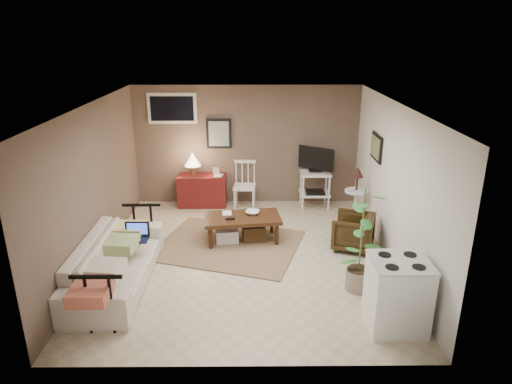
{
  "coord_description": "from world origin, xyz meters",
  "views": [
    {
      "loc": [
        0.12,
        -6.47,
        3.39
      ],
      "look_at": [
        0.17,
        0.35,
        0.97
      ],
      "focal_mm": 32.0,
      "sensor_mm": 36.0,
      "label": 1
    }
  ],
  "objects_px": {
    "sofa": "(115,255)",
    "spindle_chair": "(245,187)",
    "armchair": "(353,230)",
    "tv_stand": "(315,176)",
    "side_table": "(356,189)",
    "stove": "(397,294)",
    "potted_plant": "(362,237)",
    "coffee_table": "(242,227)",
    "red_console": "(201,187)"
  },
  "relations": [
    {
      "from": "sofa",
      "to": "spindle_chair",
      "type": "height_order",
      "value": "spindle_chair"
    },
    {
      "from": "side_table",
      "to": "spindle_chair",
      "type": "bearing_deg",
      "value": 156.68
    },
    {
      "from": "armchair",
      "to": "potted_plant",
      "type": "height_order",
      "value": "potted_plant"
    },
    {
      "from": "spindle_chair",
      "to": "side_table",
      "type": "height_order",
      "value": "side_table"
    },
    {
      "from": "sofa",
      "to": "armchair",
      "type": "bearing_deg",
      "value": -73.15
    },
    {
      "from": "coffee_table",
      "to": "side_table",
      "type": "distance_m",
      "value": 2.21
    },
    {
      "from": "tv_stand",
      "to": "side_table",
      "type": "distance_m",
      "value": 1.07
    },
    {
      "from": "coffee_table",
      "to": "armchair",
      "type": "height_order",
      "value": "armchair"
    },
    {
      "from": "spindle_chair",
      "to": "armchair",
      "type": "relative_size",
      "value": 1.47
    },
    {
      "from": "red_console",
      "to": "armchair",
      "type": "relative_size",
      "value": 1.73
    },
    {
      "from": "tv_stand",
      "to": "side_table",
      "type": "xyz_separation_m",
      "value": [
        0.63,
        -0.87,
        0.03
      ]
    },
    {
      "from": "red_console",
      "to": "spindle_chair",
      "type": "bearing_deg",
      "value": -7.74
    },
    {
      "from": "red_console",
      "to": "spindle_chair",
      "type": "xyz_separation_m",
      "value": [
        0.88,
        -0.12,
        0.06
      ]
    },
    {
      "from": "side_table",
      "to": "armchair",
      "type": "xyz_separation_m",
      "value": [
        -0.23,
        -0.97,
        -0.36
      ]
    },
    {
      "from": "tv_stand",
      "to": "stove",
      "type": "relative_size",
      "value": 1.4
    },
    {
      "from": "sofa",
      "to": "stove",
      "type": "xyz_separation_m",
      "value": [
        3.64,
        -1.02,
        -0.01
      ]
    },
    {
      "from": "red_console",
      "to": "tv_stand",
      "type": "xyz_separation_m",
      "value": [
        2.28,
        -0.13,
        0.27
      ]
    },
    {
      "from": "stove",
      "to": "side_table",
      "type": "bearing_deg",
      "value": 87.08
    },
    {
      "from": "armchair",
      "to": "stove",
      "type": "xyz_separation_m",
      "value": [
        0.08,
        -2.09,
        0.12
      ]
    },
    {
      "from": "armchair",
      "to": "spindle_chair",
      "type": "bearing_deg",
      "value": -116.27
    },
    {
      "from": "coffee_table",
      "to": "tv_stand",
      "type": "bearing_deg",
      "value": 47.55
    },
    {
      "from": "sofa",
      "to": "side_table",
      "type": "height_order",
      "value": "side_table"
    },
    {
      "from": "stove",
      "to": "potted_plant",
      "type": "bearing_deg",
      "value": 107.64
    },
    {
      "from": "spindle_chair",
      "to": "armchair",
      "type": "height_order",
      "value": "spindle_chair"
    },
    {
      "from": "sofa",
      "to": "side_table",
      "type": "bearing_deg",
      "value": -61.6
    },
    {
      "from": "red_console",
      "to": "tv_stand",
      "type": "bearing_deg",
      "value": -3.24
    },
    {
      "from": "spindle_chair",
      "to": "armchair",
      "type": "distance_m",
      "value": 2.58
    },
    {
      "from": "red_console",
      "to": "stove",
      "type": "bearing_deg",
      "value": -55.85
    },
    {
      "from": "red_console",
      "to": "stove",
      "type": "height_order",
      "value": "red_console"
    },
    {
      "from": "side_table",
      "to": "stove",
      "type": "height_order",
      "value": "side_table"
    },
    {
      "from": "spindle_chair",
      "to": "tv_stand",
      "type": "xyz_separation_m",
      "value": [
        1.4,
        -0.01,
        0.22
      ]
    },
    {
      "from": "sofa",
      "to": "tv_stand",
      "type": "xyz_separation_m",
      "value": [
        3.16,
        2.92,
        0.21
      ]
    },
    {
      "from": "spindle_chair",
      "to": "stove",
      "type": "bearing_deg",
      "value": -64.54
    },
    {
      "from": "coffee_table",
      "to": "sofa",
      "type": "bearing_deg",
      "value": -142.02
    },
    {
      "from": "red_console",
      "to": "tv_stand",
      "type": "distance_m",
      "value": 2.3
    },
    {
      "from": "sofa",
      "to": "red_console",
      "type": "xyz_separation_m",
      "value": [
        0.88,
        3.05,
        -0.06
      ]
    },
    {
      "from": "tv_stand",
      "to": "red_console",
      "type": "bearing_deg",
      "value": 176.76
    },
    {
      "from": "tv_stand",
      "to": "stove",
      "type": "bearing_deg",
      "value": -83.16
    },
    {
      "from": "red_console",
      "to": "potted_plant",
      "type": "bearing_deg",
      "value": -52.36
    },
    {
      "from": "red_console",
      "to": "potted_plant",
      "type": "distance_m",
      "value": 4.1
    },
    {
      "from": "tv_stand",
      "to": "potted_plant",
      "type": "xyz_separation_m",
      "value": [
        0.21,
        -3.1,
        0.14
      ]
    },
    {
      "from": "stove",
      "to": "coffee_table",
      "type": "bearing_deg",
      "value": 128.69
    },
    {
      "from": "tv_stand",
      "to": "coffee_table",
      "type": "bearing_deg",
      "value": -132.45
    },
    {
      "from": "coffee_table",
      "to": "side_table",
      "type": "height_order",
      "value": "side_table"
    },
    {
      "from": "potted_plant",
      "to": "stove",
      "type": "distance_m",
      "value": 0.94
    },
    {
      "from": "side_table",
      "to": "armchair",
      "type": "distance_m",
      "value": 1.06
    },
    {
      "from": "coffee_table",
      "to": "tv_stand",
      "type": "xyz_separation_m",
      "value": [
        1.43,
        1.56,
        0.39
      ]
    },
    {
      "from": "coffee_table",
      "to": "side_table",
      "type": "xyz_separation_m",
      "value": [
        2.06,
        0.69,
        0.42
      ]
    },
    {
      "from": "spindle_chair",
      "to": "stove",
      "type": "distance_m",
      "value": 4.37
    },
    {
      "from": "red_console",
      "to": "potted_plant",
      "type": "xyz_separation_m",
      "value": [
        2.49,
        -3.23,
        0.41
      ]
    }
  ]
}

